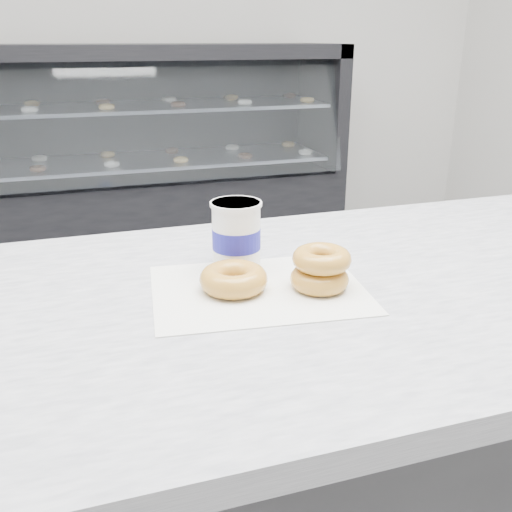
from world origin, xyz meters
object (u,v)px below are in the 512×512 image
at_px(donut_stack, 321,269).
at_px(coffee_cup, 236,235).
at_px(counter, 329,491).
at_px(donut_single, 234,279).
at_px(display_case, 144,175).

bearing_deg(donut_stack, coffee_cup, 128.27).
distance_m(counter, coffee_cup, 0.54).
bearing_deg(donut_single, coffee_cup, 71.26).
distance_m(donut_stack, coffee_cup, 0.17).
distance_m(display_case, donut_stack, 2.77).
relative_size(counter, donut_stack, 28.79).
bearing_deg(donut_stack, donut_single, 165.60).
height_order(display_case, donut_stack, display_case).
height_order(donut_single, donut_stack, donut_stack).
xyz_separation_m(donut_single, donut_stack, (0.14, -0.03, 0.01)).
xyz_separation_m(display_case, coffee_cup, (-0.15, -2.61, 0.47)).
bearing_deg(coffee_cup, display_case, 106.79).
xyz_separation_m(donut_stack, coffee_cup, (-0.10, 0.13, 0.03)).
relative_size(donut_stack, coffee_cup, 0.88).
distance_m(donut_single, donut_stack, 0.14).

